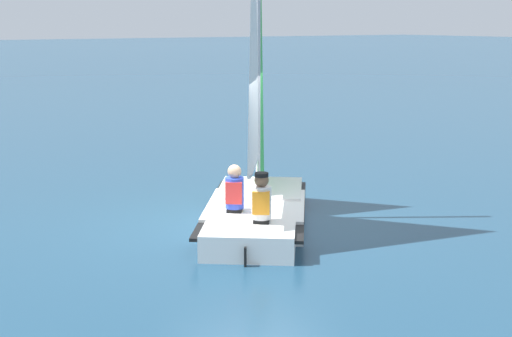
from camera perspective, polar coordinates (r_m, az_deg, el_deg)
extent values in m
plane|color=navy|center=(12.06, 0.00, -4.65)|extent=(260.00, 260.00, 0.00)
cube|color=white|center=(12.01, 0.00, -3.74)|extent=(2.57, 2.67, 0.40)
cube|color=white|center=(13.46, 0.48, -2.04)|extent=(1.25, 1.25, 0.40)
cube|color=white|center=(10.57, -0.62, -5.90)|extent=(1.63, 1.54, 0.40)
cube|color=black|center=(11.98, 0.00, -3.15)|extent=(3.59, 4.00, 0.05)
cube|color=silver|center=(12.98, 0.35, -1.56)|extent=(2.24, 2.28, 0.04)
cylinder|color=#B7B7BC|center=(12.06, 0.18, 10.94)|extent=(0.08, 0.08, 5.67)
cylinder|color=#B7B7BC|center=(11.37, -0.16, 0.30)|extent=(1.16, 1.50, 0.07)
pyramid|color=white|center=(11.15, -0.17, 12.58)|extent=(1.09, 1.42, 4.77)
pyramid|color=green|center=(12.82, 0.41, 7.08)|extent=(0.83, 1.07, 3.73)
cube|color=black|center=(10.11, -0.86, -7.09)|extent=(0.07, 0.08, 0.28)
cube|color=black|center=(11.53, -1.71, -4.24)|extent=(0.36, 0.37, 0.45)
cylinder|color=blue|center=(11.41, -1.73, -1.95)|extent=(0.42, 0.42, 0.50)
cube|color=red|center=(11.40, -1.73, -1.83)|extent=(0.41, 0.43, 0.35)
sphere|color=tan|center=(11.33, -1.74, -0.23)|extent=(0.22, 0.22, 0.22)
cube|color=black|center=(10.92, 0.44, -5.15)|extent=(0.36, 0.37, 0.45)
cylinder|color=white|center=(10.79, 0.44, -2.74)|extent=(0.42, 0.42, 0.50)
cube|color=orange|center=(10.79, 0.44, -2.61)|extent=(0.41, 0.43, 0.35)
sphere|color=brown|center=(10.71, 0.45, -0.93)|extent=(0.22, 0.22, 0.22)
cylinder|color=black|center=(10.69, 0.45, -0.50)|extent=(0.29, 0.29, 0.06)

